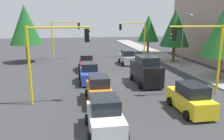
{
  "coord_description": "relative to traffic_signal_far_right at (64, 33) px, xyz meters",
  "views": [
    {
      "loc": [
        22.61,
        -4.38,
        6.08
      ],
      "look_at": [
        0.81,
        -0.6,
        1.2
      ],
      "focal_mm": 36.32,
      "sensor_mm": 36.0,
      "label": 1
    }
  ],
  "objects": [
    {
      "name": "car_yellow",
      "position": [
        23.25,
        9.04,
        -3.27
      ],
      "size": [
        4.07,
        1.97,
        1.98
      ],
      "color": "yellow",
      "rests_on": "ground"
    },
    {
      "name": "car_white",
      "position": [
        25.09,
        2.94,
        -3.27
      ],
      "size": [
        3.72,
        2.08,
        1.98
      ],
      "color": "white",
      "rests_on": "ground"
    },
    {
      "name": "tree_roadside_far",
      "position": [
        -4.0,
        15.23,
        0.46
      ],
      "size": [
        3.87,
        3.87,
        7.05
      ],
      "color": "brown",
      "rests_on": "ground"
    },
    {
      "name": "car_blue",
      "position": [
        14.7,
        2.86,
        -3.27
      ],
      "size": [
        3.93,
        2.06,
        1.98
      ],
      "color": "blue",
      "rests_on": "ground"
    },
    {
      "name": "traffic_signal_near_right",
      "position": [
        20.0,
        0.03,
        -0.11
      ],
      "size": [
        0.36,
        4.59,
        5.73
      ],
      "color": "yellow",
      "rests_on": "ground"
    },
    {
      "name": "tree_opposite_side",
      "position": [
        2.0,
        -5.27,
        1.24
      ],
      "size": [
        4.5,
        4.5,
        8.23
      ],
      "color": "brown",
      "rests_on": "ground"
    },
    {
      "name": "car_orange",
      "position": [
        20.23,
        3.18,
        -3.27
      ],
      "size": [
        4.19,
        1.96,
        1.98
      ],
      "color": "orange",
      "rests_on": "ground"
    },
    {
      "name": "ground_plane",
      "position": [
        14.0,
        5.73,
        -4.16
      ],
      "size": [
        120.0,
        120.0,
        0.0
      ],
      "primitive_type": "plane",
      "color": "#353538"
    },
    {
      "name": "sidewalk_kerb",
      "position": [
        9.0,
        16.23,
        -4.09
      ],
      "size": [
        80.0,
        4.0,
        0.15
      ],
      "primitive_type": "cube",
      "color": "gray",
      "rests_on": "ground"
    },
    {
      "name": "tree_roadside_mid",
      "position": [
        6.0,
        15.73,
        0.86
      ],
      "size": [
        4.19,
        4.19,
        7.66
      ],
      "color": "brown",
      "rests_on": "ground"
    },
    {
      "name": "traffic_signal_far_right",
      "position": [
        0.0,
        0.0,
        0.0
      ],
      "size": [
        0.36,
        4.59,
        5.9
      ],
      "color": "yellow",
      "rests_on": "ground"
    },
    {
      "name": "lane_arrow_near",
      "position": [
        25.51,
        2.73,
        -4.16
      ],
      "size": [
        2.4,
        1.1,
        1.1
      ],
      "color": "silver",
      "rests_on": "ground"
    },
    {
      "name": "car_silver",
      "position": [
        5.95,
        8.83,
        -3.27
      ],
      "size": [
        3.9,
        1.95,
        1.98
      ],
      "color": "#B2B5BA",
      "rests_on": "ground"
    },
    {
      "name": "street_lamp_curbside",
      "position": [
        10.39,
        14.93,
        0.18
      ],
      "size": [
        2.15,
        0.28,
        7.0
      ],
      "color": "slate",
      "rests_on": "ground"
    },
    {
      "name": "tree_roadside_near",
      "position": [
        16.0,
        16.23,
        0.87
      ],
      "size": [
        4.2,
        4.2,
        7.67
      ],
      "color": "brown",
      "rests_on": "ground"
    },
    {
      "name": "car_red",
      "position": [
        9.13,
        2.9,
        -3.27
      ],
      "size": [
        4.14,
        1.94,
        1.98
      ],
      "color": "red",
      "rests_on": "ground"
    },
    {
      "name": "traffic_signal_far_left",
      "position": [
        -0.0,
        11.43,
        -0.13
      ],
      "size": [
        0.36,
        4.59,
        5.7
      ],
      "color": "yellow",
      "rests_on": "ground"
    },
    {
      "name": "traffic_signal_near_left",
      "position": [
        20.0,
        11.44,
        -0.1
      ],
      "size": [
        0.36,
        4.59,
        5.75
      ],
      "color": "yellow",
      "rests_on": "ground"
    },
    {
      "name": "delivery_van_black",
      "position": [
        16.18,
        8.2,
        -2.88
      ],
      "size": [
        4.8,
        2.22,
        2.77
      ],
      "color": "black",
      "rests_on": "ground"
    }
  ]
}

